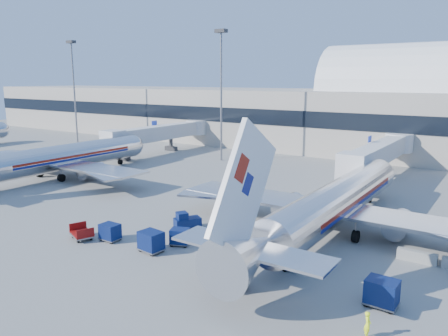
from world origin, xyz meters
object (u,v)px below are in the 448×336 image
Objects in this scene: tug_lead at (227,246)px; mast_west at (221,76)px; jetbridge_mid at (163,133)px; cart_train_a at (180,236)px; airliner_mid at (55,158)px; mast_far_west at (73,77)px; cart_train_c at (110,232)px; ramp_worker at (368,325)px; airliner_main at (333,204)px; cart_open_red at (82,234)px; tug_right at (281,258)px; cart_solo_far at (382,292)px; cart_solo_near at (232,274)px; cart_train_b at (151,241)px; tug_left at (186,221)px; barrier_near at (417,256)px; jetbridge_near at (382,152)px.

mast_west is at bearing 109.03° from tug_lead.
cart_train_a is (34.44, -36.58, -3.14)m from jetbridge_mid.
mast_far_west is (-28.00, 25.49, 11.87)m from airliner_mid.
ramp_worker is at bearing -5.91° from cart_train_c.
cart_open_red is at bearing -142.36° from airliner_main.
tug_right is 1.15× the size of cart_solo_far.
tug_lead is 6.32m from cart_solo_near.
cart_solo_far reaches higher than tug_right.
tug_left is at bearing 108.04° from cart_train_b.
airliner_main is 8.74m from barrier_near.
ramp_worker is at bearing -91.15° from barrier_near.
cart_train_a is 0.85× the size of cart_solo_near.
jetbridge_mid is 48.63m from cart_train_c.
mast_far_west and mast_west have the same top height.
airliner_mid is 1.65× the size of mast_west.
cart_train_b reaches higher than tug_left.
mast_far_west is (-70.00, 25.49, 11.87)m from airliner_main.
jetbridge_near is at bearing 1.68° from mast_west.
mast_west is at bearing 64.79° from airliner_mid.
cart_train_c is 1.12× the size of ramp_worker.
barrier_near is 1.47× the size of cart_train_a.
jetbridge_near reaches higher than barrier_near.
cart_solo_near is 16.48m from cart_open_red.
mast_west is at bearing 146.48° from tug_right.
mast_far_west is 84.11m from barrier_near.
cart_train_a is (-7.56, -36.58, -3.14)m from jetbridge_near.
cart_solo_far is at bearing 7.74° from cart_solo_near.
cart_solo_far is (-0.51, -8.72, 0.52)m from barrier_near.
cart_solo_near is 0.87× the size of cart_open_red.
cart_train_a is at bearing -101.68° from jetbridge_near.
mast_west reaches higher than cart_open_red.
cart_train_a is 6.49m from cart_train_c.
airliner_mid is 13.24× the size of tug_left.
mast_west is at bearing 113.85° from cart_solo_near.
mast_far_west is 80.20m from cart_solo_near.
tug_lead is at bearing -162.81° from tug_right.
cart_solo_far reaches higher than tug_left.
jetbridge_near reaches higher than tug_lead.
mast_west is 49.33m from barrier_near.
ramp_worker is at bearing -76.27° from jetbridge_near.
cart_train_a reaches higher than tug_lead.
airliner_mid is at bearing 177.13° from barrier_near.
tug_right is 1.37× the size of cart_train_c.
jetbridge_near is at bearing 95.22° from airliner_main.
tug_lead is (36.41, -9.38, -2.31)m from airliner_mid.
tug_lead is at bearing -81.72° from tug_left.
airliner_main is at bearing 71.41° from cart_solo_near.
barrier_near is 1.69× the size of cart_train_c.
cart_solo_far is (9.33, 3.23, -0.03)m from cart_solo_near.
cart_solo_near is at bearing -97.26° from airliner_main.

